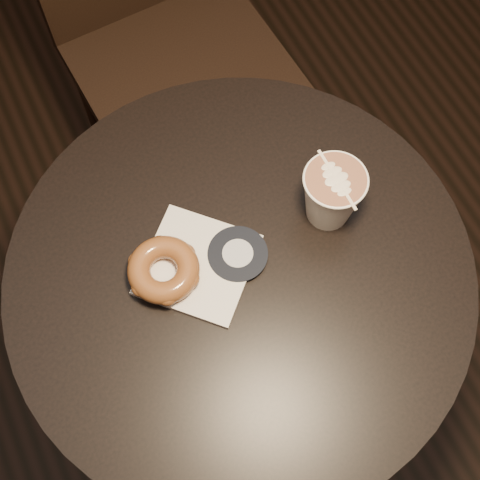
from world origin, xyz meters
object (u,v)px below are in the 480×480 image
Objects in this scene: cafe_table at (240,312)px; pastry_bag at (198,265)px; doughnut at (164,270)px; latte_cup at (331,196)px.

cafe_table is 0.21m from pastry_bag.
cafe_table is at bearing -21.56° from doughnut.
doughnut is at bearing 128.88° from pastry_bag.
cafe_table is 7.15× the size of doughnut.
pastry_bag is 1.45× the size of doughnut.
cafe_table is at bearing -170.43° from latte_cup.
doughnut is at bearing 158.44° from cafe_table.
latte_cup is at bearing 9.57° from cafe_table.
doughnut is at bearing 177.21° from latte_cup.
latte_cup is at bearing -45.51° from pastry_bag.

